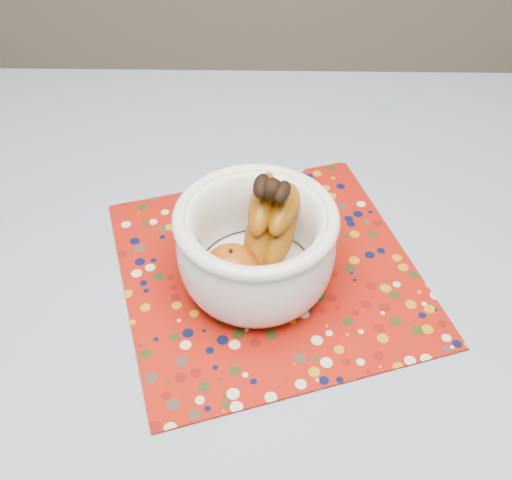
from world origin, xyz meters
TOP-DOWN VIEW (x-y plane):
  - table at (0.00, 0.00)m, footprint 1.20×1.20m
  - tablecloth at (0.00, 0.00)m, footprint 1.32×1.32m
  - placemat at (0.02, 0.11)m, footprint 0.49×0.49m
  - fruit_bowl at (0.01, 0.10)m, footprint 0.20×0.20m

SIDE VIEW (x-z plane):
  - table at x=0.00m, z-range 0.30..1.05m
  - tablecloth at x=0.00m, z-range 0.75..0.76m
  - placemat at x=0.02m, z-range 0.76..0.76m
  - fruit_bowl at x=0.01m, z-range 0.76..0.91m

